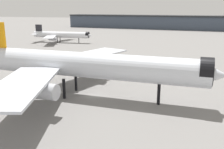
{
  "coord_description": "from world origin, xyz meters",
  "views": [
    {
      "loc": [
        19.97,
        -54.72,
        20.6
      ],
      "look_at": [
        4.85,
        -0.67,
        5.87
      ],
      "focal_mm": 41.08,
      "sensor_mm": 36.0,
      "label": 1
    }
  ],
  "objects_px": {
    "airliner_near_gate": "(78,65)",
    "traffic_cone_near_nose": "(142,64)",
    "airliner_far_taxiway": "(61,35)",
    "baggage_tug_wing": "(181,67)"
  },
  "relations": [
    {
      "from": "airliner_near_gate",
      "to": "traffic_cone_near_nose",
      "type": "bearing_deg",
      "value": 78.95
    },
    {
      "from": "airliner_far_taxiway",
      "to": "traffic_cone_near_nose",
      "type": "distance_m",
      "value": 75.9
    },
    {
      "from": "airliner_near_gate",
      "to": "airliner_far_taxiway",
      "type": "xyz_separation_m",
      "value": [
        -48.15,
        86.78,
        -2.87
      ]
    },
    {
      "from": "airliner_far_taxiway",
      "to": "traffic_cone_near_nose",
      "type": "height_order",
      "value": "airliner_far_taxiway"
    },
    {
      "from": "airliner_near_gate",
      "to": "airliner_far_taxiway",
      "type": "distance_m",
      "value": 99.28
    },
    {
      "from": "baggage_tug_wing",
      "to": "traffic_cone_near_nose",
      "type": "relative_size",
      "value": 5.13
    },
    {
      "from": "baggage_tug_wing",
      "to": "traffic_cone_near_nose",
      "type": "xyz_separation_m",
      "value": [
        -13.93,
        3.84,
        -0.64
      ]
    },
    {
      "from": "baggage_tug_wing",
      "to": "airliner_far_taxiway",
      "type": "bearing_deg",
      "value": -137.08
    },
    {
      "from": "airliner_near_gate",
      "to": "baggage_tug_wing",
      "type": "xyz_separation_m",
      "value": [
        23.08,
        33.35,
        -6.52
      ]
    },
    {
      "from": "baggage_tug_wing",
      "to": "traffic_cone_near_nose",
      "type": "bearing_deg",
      "value": -115.6
    }
  ]
}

